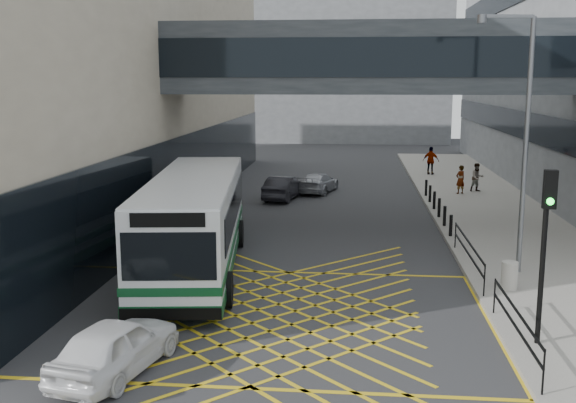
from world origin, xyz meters
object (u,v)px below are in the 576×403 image
(car_white, at_px, (116,345))
(car_silver, at_px, (318,182))
(street_lamp, at_px, (521,129))
(pedestrian_c, at_px, (431,161))
(litter_bin, at_px, (509,275))
(pedestrian_b, at_px, (477,178))
(bus, at_px, (195,220))
(pedestrian_a, at_px, (460,180))
(traffic_light, at_px, (546,232))
(car_dark, at_px, (283,188))

(car_white, xyz_separation_m, car_silver, (3.24, 25.47, -0.04))
(street_lamp, bearing_deg, pedestrian_c, 82.02)
(litter_bin, xyz_separation_m, pedestrian_b, (2.28, 18.93, 0.39))
(bus, distance_m, pedestrian_a, 20.07)
(car_white, xyz_separation_m, pedestrian_a, (11.41, 24.89, 0.31))
(traffic_light, relative_size, pedestrian_b, 2.66)
(car_silver, xyz_separation_m, pedestrian_a, (8.17, -0.58, 0.35))
(traffic_light, xyz_separation_m, litter_bin, (0.29, 4.56, -2.41))
(traffic_light, bearing_deg, pedestrian_c, 91.35)
(pedestrian_a, xyz_separation_m, pedestrian_c, (-0.81, 7.88, 0.14))
(bus, height_order, pedestrian_a, bus)
(car_silver, bearing_deg, car_white, 96.54)
(pedestrian_a, bearing_deg, pedestrian_b, -174.11)
(street_lamp, xyz_separation_m, pedestrian_b, (1.73, 16.96, -4.01))
(bus, xyz_separation_m, traffic_light, (10.08, -6.24, 1.21))
(street_lamp, bearing_deg, car_dark, 115.10)
(street_lamp, height_order, pedestrian_c, street_lamp)
(litter_bin, bearing_deg, car_dark, 118.65)
(traffic_light, xyz_separation_m, pedestrian_b, (2.57, 23.50, -2.02))
(bus, relative_size, traffic_light, 2.78)
(street_lamp, height_order, pedestrian_b, street_lamp)
(street_lamp, bearing_deg, traffic_light, -105.70)
(traffic_light, height_order, pedestrian_a, traffic_light)
(car_white, distance_m, car_dark, 23.00)
(bus, bearing_deg, car_dark, 76.99)
(street_lamp, distance_m, pedestrian_c, 24.29)
(car_silver, xyz_separation_m, street_lamp, (7.53, -16.67, 4.38))
(car_dark, height_order, traffic_light, traffic_light)
(pedestrian_a, height_order, pedestrian_b, pedestrian_b)
(car_white, xyz_separation_m, pedestrian_c, (10.60, 32.77, 0.45))
(car_dark, bearing_deg, street_lamp, 132.81)
(car_dark, distance_m, car_silver, 3.11)
(bus, distance_m, car_white, 8.57)
(pedestrian_b, bearing_deg, bus, -143.40)
(bus, height_order, pedestrian_b, bus)
(street_lamp, bearing_deg, litter_bin, -114.01)
(traffic_light, xyz_separation_m, street_lamp, (0.84, 6.54, 1.99))
(street_lamp, xyz_separation_m, litter_bin, (-0.55, -1.98, -4.40))
(traffic_light, bearing_deg, car_white, -164.61)
(traffic_light, bearing_deg, bus, 150.82)
(litter_bin, bearing_deg, pedestrian_b, 83.13)
(pedestrian_a, bearing_deg, car_white, 32.98)
(car_silver, relative_size, street_lamp, 0.47)
(traffic_light, bearing_deg, car_dark, 115.00)
(car_silver, relative_size, pedestrian_c, 2.09)
(bus, bearing_deg, litter_bin, -16.14)
(car_silver, distance_m, pedestrian_c, 10.38)
(car_white, height_order, pedestrian_a, pedestrian_a)
(car_dark, xyz_separation_m, litter_bin, (8.82, -16.14, -0.06))
(car_silver, xyz_separation_m, pedestrian_c, (7.36, 7.30, 0.49))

